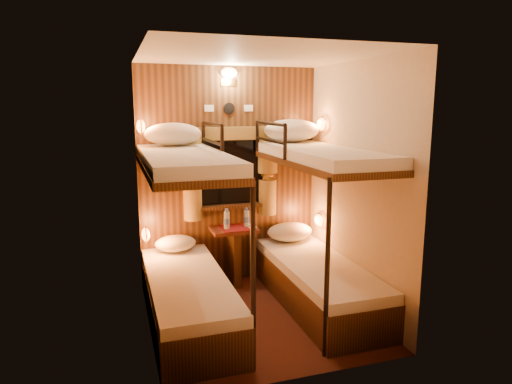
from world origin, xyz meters
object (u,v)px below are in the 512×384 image
object	(u,v)px
bunk_left	(187,265)
bottle_right	(247,219)
bottle_left	(227,220)
bunk_right	(318,252)
table	(234,248)

from	to	relation	value
bunk_left	bottle_right	size ratio (longest dim) A/B	8.78
bunk_left	bottle_left	size ratio (longest dim) A/B	8.38
bunk_right	bottle_right	distance (m)	0.95
bottle_left	bottle_right	world-z (taller)	bottle_left
table	bottle_left	size ratio (longest dim) A/B	2.89
table	bottle_right	distance (m)	0.36
table	bottle_left	bearing A→B (deg)	-173.39
table	bottle_left	world-z (taller)	bottle_left
table	bottle_right	world-z (taller)	bottle_right
bunk_right	bottle_right	bearing A→B (deg)	122.33
bottle_left	bottle_right	size ratio (longest dim) A/B	1.05
bunk_left	bunk_right	distance (m)	1.30
bottle_right	bunk_left	bearing A→B (deg)	-135.14
table	bunk_left	bearing A→B (deg)	-129.67
bunk_right	bottle_left	distance (m)	1.08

